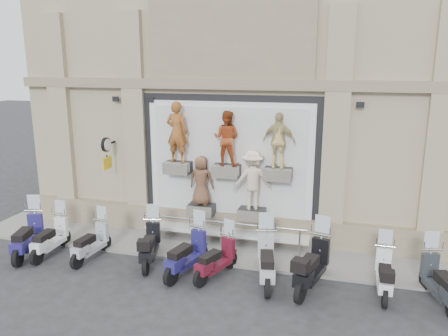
{
  "coord_description": "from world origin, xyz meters",
  "views": [
    {
      "loc": [
        3.27,
        -9.64,
        5.48
      ],
      "look_at": [
        0.11,
        1.9,
        2.57
      ],
      "focal_mm": 35.0,
      "sensor_mm": 36.0,
      "label": 1
    }
  ],
  "objects_px": {
    "scooter_i": "(385,266)",
    "scooter_e": "(186,246)",
    "clock_sign_bracket": "(107,149)",
    "scooter_j": "(441,273)",
    "guard_rail": "(221,236)",
    "scooter_c": "(91,236)",
    "scooter_a": "(27,229)",
    "scooter_h": "(312,257)",
    "scooter_d": "(150,238)",
    "scooter_b": "(50,231)",
    "scooter_g": "(267,252)",
    "scooter_f": "(216,252)"
  },
  "relations": [
    {
      "from": "scooter_h",
      "to": "scooter_j",
      "type": "bearing_deg",
      "value": 16.33
    },
    {
      "from": "scooter_c",
      "to": "scooter_i",
      "type": "height_order",
      "value": "scooter_i"
    },
    {
      "from": "scooter_i",
      "to": "scooter_j",
      "type": "bearing_deg",
      "value": -5.28
    },
    {
      "from": "scooter_g",
      "to": "scooter_f",
      "type": "bearing_deg",
      "value": 171.09
    },
    {
      "from": "clock_sign_bracket",
      "to": "scooter_h",
      "type": "relative_size",
      "value": 0.49
    },
    {
      "from": "scooter_c",
      "to": "scooter_d",
      "type": "relative_size",
      "value": 0.92
    },
    {
      "from": "scooter_f",
      "to": "scooter_j",
      "type": "distance_m",
      "value": 5.35
    },
    {
      "from": "clock_sign_bracket",
      "to": "scooter_j",
      "type": "distance_m",
      "value": 9.98
    },
    {
      "from": "scooter_j",
      "to": "scooter_i",
      "type": "bearing_deg",
      "value": 158.63
    },
    {
      "from": "guard_rail",
      "to": "scooter_c",
      "type": "relative_size",
      "value": 2.91
    },
    {
      "from": "scooter_f",
      "to": "scooter_h",
      "type": "height_order",
      "value": "scooter_h"
    },
    {
      "from": "guard_rail",
      "to": "scooter_j",
      "type": "distance_m",
      "value": 5.87
    },
    {
      "from": "scooter_a",
      "to": "guard_rail",
      "type": "bearing_deg",
      "value": 2.15
    },
    {
      "from": "clock_sign_bracket",
      "to": "scooter_f",
      "type": "bearing_deg",
      "value": -26.39
    },
    {
      "from": "scooter_g",
      "to": "guard_rail",
      "type": "bearing_deg",
      "value": 124.36
    },
    {
      "from": "guard_rail",
      "to": "scooter_c",
      "type": "xyz_separation_m",
      "value": [
        -3.41,
        -1.53,
        0.24
      ]
    },
    {
      "from": "scooter_f",
      "to": "scooter_c",
      "type": "bearing_deg",
      "value": -159.93
    },
    {
      "from": "scooter_a",
      "to": "scooter_c",
      "type": "height_order",
      "value": "scooter_a"
    },
    {
      "from": "clock_sign_bracket",
      "to": "scooter_h",
      "type": "distance_m",
      "value": 7.23
    },
    {
      "from": "scooter_e",
      "to": "scooter_g",
      "type": "xyz_separation_m",
      "value": [
        2.11,
        0.1,
        0.03
      ]
    },
    {
      "from": "clock_sign_bracket",
      "to": "scooter_c",
      "type": "bearing_deg",
      "value": -76.09
    },
    {
      "from": "scooter_i",
      "to": "scooter_e",
      "type": "bearing_deg",
      "value": -175.3
    },
    {
      "from": "scooter_e",
      "to": "scooter_g",
      "type": "relative_size",
      "value": 0.96
    },
    {
      "from": "clock_sign_bracket",
      "to": "scooter_b",
      "type": "xyz_separation_m",
      "value": [
        -0.8,
        -2.04,
        -2.06
      ]
    },
    {
      "from": "scooter_d",
      "to": "scooter_i",
      "type": "height_order",
      "value": "scooter_d"
    },
    {
      "from": "scooter_b",
      "to": "scooter_f",
      "type": "height_order",
      "value": "scooter_b"
    },
    {
      "from": "scooter_f",
      "to": "scooter_h",
      "type": "relative_size",
      "value": 0.84
    },
    {
      "from": "guard_rail",
      "to": "scooter_e",
      "type": "bearing_deg",
      "value": -106.25
    },
    {
      "from": "scooter_i",
      "to": "scooter_a",
      "type": "bearing_deg",
      "value": -176.23
    },
    {
      "from": "clock_sign_bracket",
      "to": "scooter_b",
      "type": "height_order",
      "value": "clock_sign_bracket"
    },
    {
      "from": "scooter_a",
      "to": "scooter_e",
      "type": "height_order",
      "value": "scooter_a"
    },
    {
      "from": "scooter_c",
      "to": "scooter_a",
      "type": "bearing_deg",
      "value": -167.08
    },
    {
      "from": "guard_rail",
      "to": "scooter_i",
      "type": "height_order",
      "value": "scooter_i"
    },
    {
      "from": "scooter_a",
      "to": "scooter_e",
      "type": "relative_size",
      "value": 1.03
    },
    {
      "from": "scooter_e",
      "to": "scooter_j",
      "type": "height_order",
      "value": "scooter_e"
    },
    {
      "from": "guard_rail",
      "to": "scooter_d",
      "type": "relative_size",
      "value": 2.68
    },
    {
      "from": "scooter_d",
      "to": "scooter_i",
      "type": "bearing_deg",
      "value": -14.78
    },
    {
      "from": "clock_sign_bracket",
      "to": "scooter_j",
      "type": "xyz_separation_m",
      "value": [
        9.57,
        -1.97,
        -2.03
      ]
    },
    {
      "from": "scooter_b",
      "to": "scooter_a",
      "type": "bearing_deg",
      "value": -163.25
    },
    {
      "from": "scooter_b",
      "to": "scooter_g",
      "type": "bearing_deg",
      "value": -1.48
    },
    {
      "from": "scooter_e",
      "to": "scooter_i",
      "type": "xyz_separation_m",
      "value": [
        4.94,
        0.29,
        -0.07
      ]
    },
    {
      "from": "scooter_b",
      "to": "scooter_f",
      "type": "relative_size",
      "value": 1.04
    },
    {
      "from": "scooter_d",
      "to": "scooter_j",
      "type": "xyz_separation_m",
      "value": [
        7.35,
        -0.18,
        0.01
      ]
    },
    {
      "from": "scooter_e",
      "to": "scooter_j",
      "type": "xyz_separation_m",
      "value": [
        6.15,
        0.15,
        -0.02
      ]
    },
    {
      "from": "scooter_i",
      "to": "scooter_j",
      "type": "height_order",
      "value": "scooter_j"
    },
    {
      "from": "scooter_d",
      "to": "scooter_e",
      "type": "distance_m",
      "value": 1.25
    },
    {
      "from": "scooter_g",
      "to": "clock_sign_bracket",
      "type": "bearing_deg",
      "value": 147.98
    },
    {
      "from": "scooter_c",
      "to": "scooter_d",
      "type": "bearing_deg",
      "value": 12.41
    },
    {
      "from": "scooter_j",
      "to": "clock_sign_bracket",
      "type": "bearing_deg",
      "value": 153.61
    },
    {
      "from": "clock_sign_bracket",
      "to": "scooter_f",
      "type": "xyz_separation_m",
      "value": [
        4.22,
        -2.09,
        -2.09
      ]
    }
  ]
}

